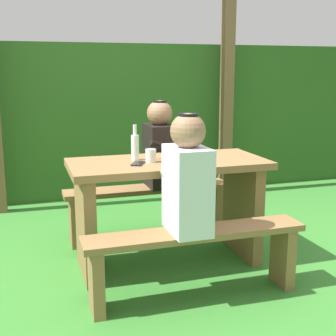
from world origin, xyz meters
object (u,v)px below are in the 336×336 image
Objects in this scene: drinking_glass at (151,156)px; bench_far at (148,201)px; person_white_shirt at (187,178)px; person_black_coat at (160,147)px; bench_near at (196,250)px; picnic_table at (168,195)px; bottle_left at (135,146)px; cell_phone at (138,164)px.

bench_far is at bearing 77.21° from drinking_glass.
person_white_shirt is 1.00× the size of person_black_coat.
bench_near and bench_far have the same top height.
bench_near is 1.13m from bench_far.
bench_near is 1.22m from person_black_coat.
picnic_table is 0.33m from drinking_glass.
bench_far is 5.50× the size of bottle_left.
picnic_table is 5.50× the size of bottle_left.
drinking_glass is at bearing 98.21° from person_white_shirt.
bench_far is at bearing 65.55° from bottle_left.
bottle_left is 1.82× the size of cell_phone.
person_black_coat is at bearing 84.57° from bench_near.
bench_far is (0.00, 0.57, -0.21)m from picnic_table.
bench_far is at bearing 96.61° from cell_phone.
drinking_glass is 0.12m from cell_phone.
drinking_glass is at bearing 104.02° from bench_near.
drinking_glass is at bearing -52.07° from bottle_left.
bottle_left reaches higher than bench_near.
drinking_glass is 0.67× the size of cell_phone.
drinking_glass is (-0.13, -0.59, 0.50)m from bench_far.
picnic_table reaches higher than bench_far.
person_black_coat is (0.11, -0.00, 0.46)m from bench_far.
bench_near is 1.95× the size of person_white_shirt.
bench_far is at bearing 90.00° from bench_near.
cell_phone is at bearing -118.59° from person_black_coat.
drinking_glass is at bearing -102.79° from bench_far.
bottle_left is (-0.09, 0.11, 0.05)m from drinking_glass.
bench_far is at bearing 90.00° from picnic_table.
picnic_table is 14.97× the size of drinking_glass.
bottle_left is (-0.22, -0.48, 0.56)m from bench_far.
person_white_shirt reaches higher than bench_far.
picnic_table is at bearing 84.19° from person_white_shirt.
person_black_coat is at bearing 79.21° from picnic_table.
person_white_shirt is at bearing -81.79° from drinking_glass.
bottle_left is (-0.33, -0.48, 0.10)m from person_black_coat.
bottle_left is at bearing 110.44° from cell_phone.
drinking_glass is at bearing -168.70° from picnic_table.
bottle_left is at bearing -124.26° from person_black_coat.
bottle_left is 0.18m from cell_phone.
bench_near is at bearing -37.30° from cell_phone.
drinking_glass is (-0.13, 0.54, 0.50)m from bench_near.
person_black_coat is 7.69× the size of drinking_glass.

